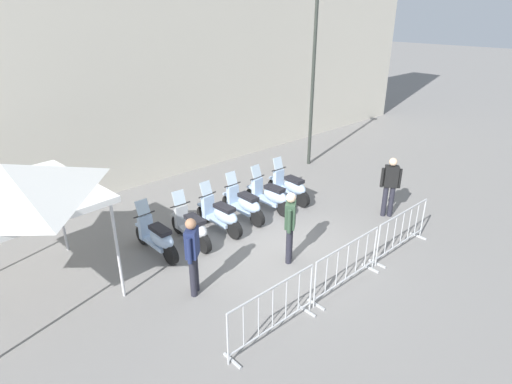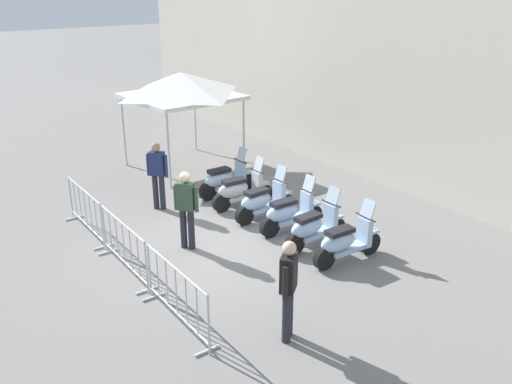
% 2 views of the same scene
% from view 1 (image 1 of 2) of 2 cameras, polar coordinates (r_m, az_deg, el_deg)
% --- Properties ---
extents(ground_plane, '(120.00, 120.00, 0.00)m').
position_cam_1_polar(ground_plane, '(10.50, 3.26, -7.83)').
color(ground_plane, slate).
extents(motorcycle_0, '(0.56, 1.73, 1.24)m').
position_cam_1_polar(motorcycle_0, '(10.38, -13.07, -5.97)').
color(motorcycle_0, black).
rests_on(motorcycle_0, ground).
extents(motorcycle_1, '(0.61, 1.72, 1.24)m').
position_cam_1_polar(motorcycle_1, '(10.69, -8.57, -4.67)').
color(motorcycle_1, black).
rests_on(motorcycle_1, ground).
extents(motorcycle_2, '(0.56, 1.72, 1.24)m').
position_cam_1_polar(motorcycle_2, '(11.17, -4.78, -3.14)').
color(motorcycle_2, black).
rests_on(motorcycle_2, ground).
extents(motorcycle_3, '(0.57, 1.73, 1.24)m').
position_cam_1_polar(motorcycle_3, '(11.74, -1.56, -1.65)').
color(motorcycle_3, black).
rests_on(motorcycle_3, ground).
extents(motorcycle_4, '(0.56, 1.72, 1.24)m').
position_cam_1_polar(motorcycle_4, '(12.25, 1.90, -0.52)').
color(motorcycle_4, black).
rests_on(motorcycle_4, ground).
extents(motorcycle_5, '(0.59, 1.72, 1.24)m').
position_cam_1_polar(motorcycle_5, '(12.88, 4.58, 0.68)').
color(motorcycle_5, black).
rests_on(motorcycle_5, ground).
extents(barrier_segment_0, '(2.08, 0.58, 1.07)m').
position_cam_1_polar(barrier_segment_0, '(7.83, 2.25, -15.71)').
color(barrier_segment_0, '#B2B5B7').
rests_on(barrier_segment_0, ground).
extents(barrier_segment_1, '(2.08, 0.58, 1.07)m').
position_cam_1_polar(barrier_segment_1, '(9.20, 12.07, -9.57)').
color(barrier_segment_1, '#B2B5B7').
rests_on(barrier_segment_1, ground).
extents(barrier_segment_2, '(2.08, 0.58, 1.07)m').
position_cam_1_polar(barrier_segment_2, '(10.83, 18.91, -4.97)').
color(barrier_segment_2, '#B2B5B7').
rests_on(barrier_segment_2, ground).
extents(street_lamp, '(0.36, 0.36, 6.14)m').
position_cam_1_polar(street_lamp, '(15.34, 7.74, 16.81)').
color(street_lamp, '#2D332D').
rests_on(street_lamp, ground).
extents(officer_near_row_end, '(0.47, 0.38, 1.73)m').
position_cam_1_polar(officer_near_row_end, '(9.65, 4.58, -4.22)').
color(officer_near_row_end, '#23232D').
rests_on(officer_near_row_end, ground).
extents(officer_mid_plaza, '(0.39, 0.47, 1.73)m').
position_cam_1_polar(officer_mid_plaza, '(12.28, 17.52, 1.06)').
color(officer_mid_plaza, '#23232D').
rests_on(officer_mid_plaza, ground).
extents(officer_by_barriers, '(0.46, 0.39, 1.73)m').
position_cam_1_polar(officer_by_barriers, '(8.66, -8.48, -7.97)').
color(officer_by_barriers, '#23232D').
rests_on(officer_by_barriers, ground).
extents(canopy_tent, '(2.90, 2.90, 2.91)m').
position_cam_1_polar(canopy_tent, '(8.97, -30.56, 0.91)').
color(canopy_tent, silver).
rests_on(canopy_tent, ground).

